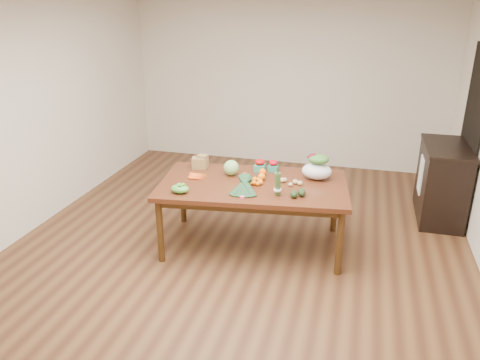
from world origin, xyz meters
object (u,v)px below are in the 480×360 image
(dining_table, at_px, (253,214))
(salad_bag, at_px, (317,168))
(cabbage, at_px, (231,168))
(kale_bunch, at_px, (244,187))
(asparagus_bundle, at_px, (278,184))
(mandarin_cluster, at_px, (255,180))
(cabinet, at_px, (442,182))
(paper_bag, at_px, (199,162))

(dining_table, distance_m, salad_bag, 0.86)
(cabbage, height_order, kale_bunch, cabbage)
(dining_table, height_order, asparagus_bundle, asparagus_bundle)
(mandarin_cluster, distance_m, kale_bunch, 0.31)
(cabinet, bearing_deg, salad_bag, -145.10)
(paper_bag, height_order, salad_bag, salad_bag)
(kale_bunch, bearing_deg, cabinet, 30.39)
(kale_bunch, height_order, asparagus_bundle, asparagus_bundle)
(dining_table, xyz_separation_m, mandarin_cluster, (0.02, -0.02, 0.41))
(asparagus_bundle, bearing_deg, mandarin_cluster, 132.15)
(mandarin_cluster, bearing_deg, dining_table, 138.31)
(cabinet, xyz_separation_m, salad_bag, (-1.45, -1.01, 0.41))
(cabbage, bearing_deg, paper_bag, 164.06)
(cabinet, relative_size, asparagus_bundle, 4.08)
(kale_bunch, bearing_deg, cabbage, 111.65)
(dining_table, bearing_deg, asparagus_bundle, -47.91)
(dining_table, height_order, salad_bag, salad_bag)
(dining_table, distance_m, paper_bag, 0.89)
(asparagus_bundle, bearing_deg, kale_bunch, -178.85)
(cabinet, bearing_deg, asparagus_bundle, -138.42)
(cabinet, distance_m, salad_bag, 1.81)
(cabinet, height_order, salad_bag, salad_bag)
(cabbage, relative_size, kale_bunch, 0.43)
(cabinet, bearing_deg, paper_bag, -160.05)
(asparagus_bundle, bearing_deg, cabinet, 34.43)
(cabinet, height_order, kale_bunch, cabinet)
(kale_bunch, xyz_separation_m, salad_bag, (0.66, 0.61, 0.05))
(paper_bag, xyz_separation_m, cabbage, (0.42, -0.12, 0.01))
(cabbage, distance_m, kale_bunch, 0.56)
(dining_table, bearing_deg, mandarin_cluster, -48.84)
(dining_table, xyz_separation_m, cabbage, (-0.29, 0.17, 0.46))
(mandarin_cluster, bearing_deg, salad_bag, 26.79)
(mandarin_cluster, xyz_separation_m, kale_bunch, (-0.05, -0.30, 0.04))
(paper_bag, height_order, asparagus_bundle, asparagus_bundle)
(salad_bag, bearing_deg, paper_bag, -179.76)
(kale_bunch, distance_m, salad_bag, 0.90)
(dining_table, xyz_separation_m, kale_bunch, (-0.02, -0.32, 0.45))
(dining_table, distance_m, cabbage, 0.57)
(dining_table, height_order, mandarin_cluster, mandarin_cluster)
(cabinet, bearing_deg, mandarin_cluster, -147.38)
(paper_bag, bearing_deg, asparagus_bundle, -28.55)
(cabinet, distance_m, kale_bunch, 2.69)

